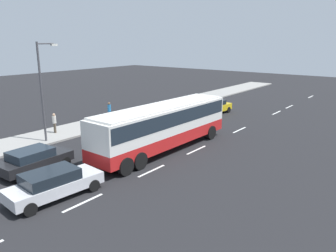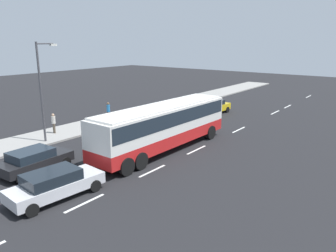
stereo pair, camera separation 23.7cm
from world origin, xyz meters
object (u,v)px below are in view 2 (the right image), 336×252
at_px(car_yellow_taxi, 213,106).
at_px(car_black_sedan, 34,160).
at_px(pedestrian_near_curb, 54,122).
at_px(coach_bus, 163,123).
at_px(street_lamp, 42,86).
at_px(pedestrian_at_crossing, 108,110).
at_px(car_silver_hatch, 55,184).

xyz_separation_m(car_yellow_taxi, car_black_sedan, (-20.89, 0.37, -0.03)).
distance_m(car_yellow_taxi, pedestrian_near_curb, 16.70).
bearing_deg(car_black_sedan, coach_bus, -27.36).
height_order(car_black_sedan, street_lamp, street_lamp).
bearing_deg(pedestrian_at_crossing, coach_bus, 34.60).
distance_m(coach_bus, pedestrian_at_crossing, 10.10).
relative_size(coach_bus, pedestrian_at_crossing, 6.86).
bearing_deg(pedestrian_at_crossing, street_lamp, -26.77).
distance_m(coach_bus, pedestrian_near_curb, 10.12).
bearing_deg(coach_bus, pedestrian_near_curb, 104.53).
xyz_separation_m(car_silver_hatch, car_black_sedan, (1.30, 3.98, -0.02)).
relative_size(car_silver_hatch, car_black_sedan, 1.11).
relative_size(car_black_sedan, pedestrian_at_crossing, 2.45).
height_order(coach_bus, pedestrian_near_curb, coach_bus).
distance_m(car_silver_hatch, car_black_sedan, 4.18).
height_order(coach_bus, car_black_sedan, coach_bus).
height_order(car_silver_hatch, street_lamp, street_lamp).
distance_m(pedestrian_near_curb, pedestrian_at_crossing, 5.84).
bearing_deg(car_silver_hatch, pedestrian_near_curb, 60.78).
bearing_deg(car_silver_hatch, pedestrian_at_crossing, 42.42).
bearing_deg(car_yellow_taxi, car_black_sedan, -176.98).
xyz_separation_m(pedestrian_near_curb, pedestrian_at_crossing, (5.83, -0.35, 0.08)).
bearing_deg(pedestrian_near_curb, street_lamp, -130.47).
xyz_separation_m(pedestrian_near_curb, street_lamp, (-1.62, -1.45, 3.29)).
relative_size(coach_bus, street_lamp, 1.65).
height_order(car_yellow_taxi, pedestrian_near_curb, pedestrian_near_curb).
xyz_separation_m(coach_bus, car_black_sedan, (-7.86, 3.69, -1.29)).
xyz_separation_m(coach_bus, pedestrian_at_crossing, (3.47, 9.45, -0.86)).
relative_size(car_silver_hatch, pedestrian_near_curb, 2.91).
height_order(car_black_sedan, pedestrian_at_crossing, pedestrian_at_crossing).
relative_size(car_black_sedan, street_lamp, 0.59).
bearing_deg(pedestrian_at_crossing, pedestrian_near_curb, -38.64).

